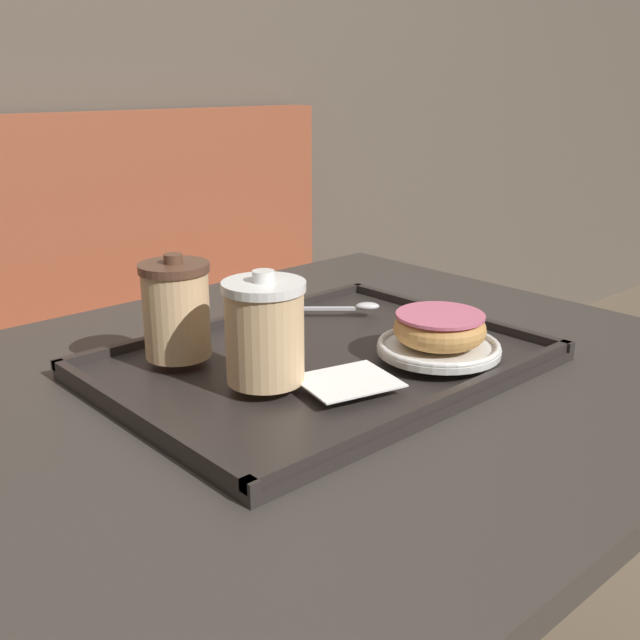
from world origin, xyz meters
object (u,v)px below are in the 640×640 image
(coffee_cup_front, at_px, (265,331))
(donut_chocolate_glazed, at_px, (440,328))
(spoon, at_px, (350,307))
(coffee_cup_rear, at_px, (176,309))

(coffee_cup_front, xyz_separation_m, donut_chocolate_glazed, (0.21, -0.07, -0.03))
(donut_chocolate_glazed, height_order, spoon, donut_chocolate_glazed)
(coffee_cup_rear, bearing_deg, spoon, -1.68)
(coffee_cup_front, xyz_separation_m, coffee_cup_rear, (-0.03, 0.13, 0.00))
(coffee_cup_front, xyz_separation_m, spoon, (0.26, 0.13, -0.05))
(donut_chocolate_glazed, xyz_separation_m, spoon, (0.04, 0.20, -0.03))
(coffee_cup_rear, relative_size, spoon, 0.99)
(coffee_cup_rear, xyz_separation_m, spoon, (0.29, -0.01, -0.05))
(coffee_cup_front, height_order, coffee_cup_rear, same)
(spoon, bearing_deg, donut_chocolate_glazed, -60.09)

